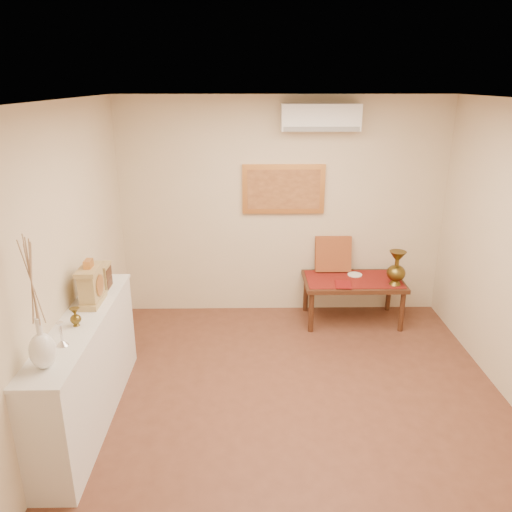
{
  "coord_description": "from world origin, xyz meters",
  "views": [
    {
      "loc": [
        -0.43,
        -3.75,
        2.85
      ],
      "look_at": [
        -0.35,
        1.15,
        1.12
      ],
      "focal_mm": 35.0,
      "sensor_mm": 36.0,
      "label": 1
    }
  ],
  "objects_px": {
    "white_vase": "(35,305)",
    "low_table": "(353,284)",
    "display_ledge": "(87,370)",
    "wooden_chest": "(101,276)",
    "brass_urn_tall": "(397,265)",
    "mantel_clock": "(91,285)"
  },
  "relations": [
    {
      "from": "display_ledge",
      "to": "wooden_chest",
      "type": "height_order",
      "value": "wooden_chest"
    },
    {
      "from": "low_table",
      "to": "display_ledge",
      "type": "bearing_deg",
      "value": -144.9
    },
    {
      "from": "white_vase",
      "to": "brass_urn_tall",
      "type": "height_order",
      "value": "white_vase"
    },
    {
      "from": "brass_urn_tall",
      "to": "mantel_clock",
      "type": "distance_m",
      "value": 3.44
    },
    {
      "from": "white_vase",
      "to": "display_ledge",
      "type": "relative_size",
      "value": 0.47
    },
    {
      "from": "white_vase",
      "to": "low_table",
      "type": "height_order",
      "value": "white_vase"
    },
    {
      "from": "white_vase",
      "to": "wooden_chest",
      "type": "relative_size",
      "value": 3.88
    },
    {
      "from": "display_ledge",
      "to": "wooden_chest",
      "type": "xyz_separation_m",
      "value": [
        0.0,
        0.64,
        0.61
      ]
    },
    {
      "from": "brass_urn_tall",
      "to": "display_ledge",
      "type": "relative_size",
      "value": 0.25
    },
    {
      "from": "mantel_clock",
      "to": "low_table",
      "type": "distance_m",
      "value": 3.16
    },
    {
      "from": "brass_urn_tall",
      "to": "display_ledge",
      "type": "xyz_separation_m",
      "value": [
        -3.14,
        -1.71,
        -0.32
      ]
    },
    {
      "from": "brass_urn_tall",
      "to": "low_table",
      "type": "height_order",
      "value": "brass_urn_tall"
    },
    {
      "from": "display_ledge",
      "to": "low_table",
      "type": "relative_size",
      "value": 1.68
    },
    {
      "from": "white_vase",
      "to": "mantel_clock",
      "type": "height_order",
      "value": "white_vase"
    },
    {
      "from": "white_vase",
      "to": "mantel_clock",
      "type": "xyz_separation_m",
      "value": [
        0.03,
        1.05,
        -0.3
      ]
    },
    {
      "from": "low_table",
      "to": "white_vase",
      "type": "bearing_deg",
      "value": -135.69
    },
    {
      "from": "display_ledge",
      "to": "low_table",
      "type": "bearing_deg",
      "value": 35.1
    },
    {
      "from": "display_ledge",
      "to": "wooden_chest",
      "type": "bearing_deg",
      "value": 89.57
    },
    {
      "from": "brass_urn_tall",
      "to": "mantel_clock",
      "type": "height_order",
      "value": "mantel_clock"
    },
    {
      "from": "brass_urn_tall",
      "to": "low_table",
      "type": "relative_size",
      "value": 0.42
    },
    {
      "from": "mantel_clock",
      "to": "low_table",
      "type": "xyz_separation_m",
      "value": [
        2.66,
        1.57,
        -0.67
      ]
    },
    {
      "from": "wooden_chest",
      "to": "low_table",
      "type": "height_order",
      "value": "wooden_chest"
    }
  ]
}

